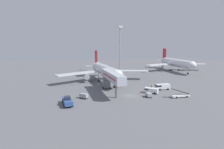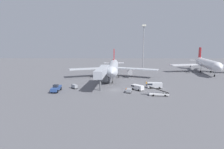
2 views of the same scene
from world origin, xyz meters
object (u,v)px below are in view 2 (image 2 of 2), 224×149
(airplane_at_gate, at_px, (113,67))
(safety_cone_alpha, at_px, (126,88))
(service_van_near_center, at_px, (137,87))
(apron_light_mast, at_px, (144,39))
(ground_crew_worker_foreground, at_px, (146,84))
(belt_loader_truck, at_px, (159,94))
(airplane_background, at_px, (207,64))
(service_van_near_left, at_px, (154,85))
(pushback_tug, at_px, (56,88))
(baggage_cart_near_right, at_px, (129,91))
(baggage_cart_outer_right, at_px, (74,86))
(jet_bridge, at_px, (102,72))

(airplane_at_gate, xyz_separation_m, safety_cone_alpha, (5.02, -24.19, -4.87))
(service_van_near_center, height_order, apron_light_mast, apron_light_mast)
(ground_crew_worker_foreground, bearing_deg, apron_light_mast, 83.41)
(belt_loader_truck, height_order, airplane_background, airplane_background)
(apron_light_mast, bearing_deg, service_van_near_left, -93.28)
(pushback_tug, relative_size, safety_cone_alpha, 9.30)
(airplane_background, bearing_deg, apron_light_mast, 164.82)
(baggage_cart_near_right, xyz_separation_m, apron_light_mast, (12.90, 55.05, 18.48))
(pushback_tug, relative_size, belt_loader_truck, 1.01)
(baggage_cart_outer_right, xyz_separation_m, safety_cone_alpha, (19.48, -1.00, -0.53))
(baggage_cart_outer_right, distance_m, baggage_cart_near_right, 20.94)
(pushback_tug, relative_size, apron_light_mast, 0.23)
(safety_cone_alpha, height_order, airplane_background, airplane_background)
(belt_loader_truck, bearing_deg, jet_bridge, 146.63)
(apron_light_mast, bearing_deg, baggage_cart_near_right, -103.19)
(baggage_cart_near_right, bearing_deg, safety_cone_alpha, 97.49)
(baggage_cart_near_right, xyz_separation_m, airplane_background, (48.24, 45.47, 4.55))
(service_van_near_left, relative_size, baggage_cart_outer_right, 2.00)
(pushback_tug, height_order, belt_loader_truck, belt_loader_truck)
(service_van_near_center, relative_size, baggage_cart_outer_right, 1.66)
(service_van_near_center, bearing_deg, baggage_cart_outer_right, 175.42)
(service_van_near_left, xyz_separation_m, ground_crew_worker_foreground, (-2.37, 3.80, -0.25))
(jet_bridge, relative_size, service_van_near_center, 4.37)
(service_van_near_left, relative_size, airplane_background, 0.13)
(service_van_near_center, distance_m, baggage_cart_outer_right, 23.52)
(service_van_near_center, relative_size, airplane_background, 0.11)
(safety_cone_alpha, bearing_deg, apron_light_mast, 74.92)
(service_van_near_left, bearing_deg, pushback_tug, -171.21)
(airplane_at_gate, bearing_deg, baggage_cart_outer_right, -121.96)
(baggage_cart_outer_right, xyz_separation_m, ground_crew_worker_foreground, (27.89, 4.83, 0.11))
(service_van_near_left, bearing_deg, jet_bridge, 174.15)
(safety_cone_alpha, bearing_deg, service_van_near_center, -12.46)
(airplane_at_gate, distance_m, jet_bridge, 20.55)
(baggage_cart_outer_right, xyz_separation_m, baggage_cart_near_right, (20.12, -5.80, -0.09))
(airplane_at_gate, relative_size, service_van_near_left, 7.97)
(belt_loader_truck, distance_m, service_van_near_center, 9.81)
(airplane_at_gate, xyz_separation_m, jet_bridge, (-4.03, -20.14, 0.69))
(service_van_near_center, bearing_deg, pushback_tug, -174.82)
(service_van_near_left, height_order, baggage_cart_outer_right, service_van_near_left)
(airplane_at_gate, relative_size, belt_loader_truck, 6.93)
(airplane_at_gate, relative_size, jet_bridge, 2.19)
(jet_bridge, xyz_separation_m, service_van_near_center, (13.01, -4.93, -4.83))
(belt_loader_truck, xyz_separation_m, baggage_cart_near_right, (-9.45, 3.74, 0.02))
(service_van_near_left, xyz_separation_m, safety_cone_alpha, (-10.77, -2.03, -0.89))
(ground_crew_worker_foreground, bearing_deg, baggage_cart_near_right, -126.15)
(ground_crew_worker_foreground, xyz_separation_m, airplane_background, (40.47, 34.83, 4.35))
(service_van_near_center, height_order, baggage_cart_near_right, service_van_near_center)
(pushback_tug, bearing_deg, jet_bridge, 25.32)
(jet_bridge, height_order, safety_cone_alpha, jet_bridge)
(airplane_at_gate, xyz_separation_m, belt_loader_truck, (15.10, -32.73, -4.46))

